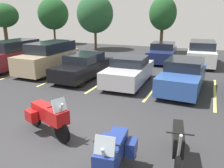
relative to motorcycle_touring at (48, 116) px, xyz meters
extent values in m
cube|color=#2D2D30|center=(0.44, -0.15, -0.71)|extent=(44.00, 44.00, 0.10)
cylinder|color=black|center=(0.68, -0.26, -0.33)|extent=(0.66, 0.35, 0.66)
cylinder|color=black|center=(-0.85, 0.32, -0.33)|extent=(0.66, 0.35, 0.66)
cube|color=#A51414|center=(-0.08, 0.03, 0.09)|extent=(1.28, 0.80, 0.49)
cylinder|color=#B2B2B7|center=(0.56, -0.22, 0.08)|extent=(0.50, 0.25, 1.13)
cylinder|color=black|center=(0.49, -0.19, 0.51)|extent=(0.25, 0.59, 0.04)
cube|color=#A51414|center=(0.58, -0.22, 0.14)|extent=(0.58, 0.60, 0.44)
cube|color=#B2C1CC|center=(0.63, -0.24, 0.55)|extent=(0.31, 0.47, 0.39)
cube|color=#A51414|center=(-0.31, 0.48, -0.03)|extent=(0.50, 0.38, 0.36)
cube|color=#A51414|center=(-0.55, -0.15, -0.03)|extent=(0.50, 0.38, 0.36)
cylinder|color=black|center=(3.90, 0.76, -0.33)|extent=(0.22, 0.68, 0.67)
cube|color=black|center=(4.02, -0.01, 0.10)|extent=(0.44, 1.19, 0.49)
cylinder|color=#B2B2B7|center=(4.12, -0.65, 0.09)|extent=(0.15, 0.52, 1.14)
cylinder|color=black|center=(4.11, -0.57, 0.52)|extent=(0.62, 0.13, 0.04)
cylinder|color=black|center=(2.61, -0.24, -0.36)|extent=(0.18, 0.62, 0.61)
cube|color=navy|center=(2.69, -1.01, 0.08)|extent=(0.52, 1.19, 0.52)
cylinder|color=#B2B2B7|center=(2.76, -1.66, 0.04)|extent=(0.12, 0.50, 1.08)
cylinder|color=black|center=(2.75, -1.58, 0.51)|extent=(0.62, 0.10, 0.04)
cube|color=navy|center=(2.76, -1.68, 0.13)|extent=(0.52, 0.49, 0.46)
cube|color=#B2C1CC|center=(2.77, -1.73, 0.55)|extent=(0.45, 0.21, 0.39)
cube|color=navy|center=(2.99, -0.63, -0.06)|extent=(0.28, 0.46, 0.36)
cube|color=navy|center=(2.32, -0.70, -0.06)|extent=(0.28, 0.46, 0.36)
cube|color=#EAE066|center=(-6.80, 6.54, -0.66)|extent=(0.12, 5.11, 0.01)
cube|color=#EAE066|center=(-3.85, 6.54, -0.66)|extent=(0.12, 5.11, 0.01)
cube|color=#EAE066|center=(-0.90, 6.54, -0.66)|extent=(0.12, 5.11, 0.01)
cube|color=#EAE066|center=(2.04, 6.54, -0.66)|extent=(0.12, 5.11, 0.01)
cube|color=#EAE066|center=(4.99, 6.54, -0.66)|extent=(0.12, 5.11, 0.01)
cylinder|color=black|center=(-10.61, 8.42, -0.36)|extent=(0.24, 0.61, 0.60)
cube|color=maroon|center=(-8.20, 6.83, 0.11)|extent=(2.10, 4.89, 1.09)
cube|color=black|center=(-8.19, 7.05, 0.98)|extent=(1.89, 3.28, 0.65)
cylinder|color=black|center=(-7.41, 5.16, -0.32)|extent=(0.24, 0.71, 0.70)
cylinder|color=black|center=(-7.31, 8.44, -0.32)|extent=(0.24, 0.71, 0.70)
cylinder|color=black|center=(-8.99, 8.50, -0.32)|extent=(0.24, 0.71, 0.70)
cube|color=tan|center=(-5.25, 6.87, 0.10)|extent=(2.00, 4.76, 1.12)
cube|color=black|center=(-5.25, 7.31, 0.98)|extent=(1.82, 3.28, 0.64)
cylinder|color=black|center=(-4.43, 5.25, -0.35)|extent=(0.23, 0.63, 0.63)
cylinder|color=black|center=(-6.11, 5.27, -0.35)|extent=(0.23, 0.63, 0.63)
cylinder|color=black|center=(-4.39, 8.47, -0.35)|extent=(0.23, 0.63, 0.63)
cylinder|color=black|center=(-6.07, 8.49, -0.35)|extent=(0.23, 0.63, 0.63)
cube|color=black|center=(-2.37, 6.38, -0.06)|extent=(1.92, 4.44, 0.75)
cube|color=black|center=(-2.37, 6.64, 0.56)|extent=(1.72, 2.23, 0.49)
cylinder|color=black|center=(-1.63, 4.86, -0.31)|extent=(0.24, 0.72, 0.72)
cylinder|color=black|center=(-3.19, 4.90, -0.31)|extent=(0.24, 0.72, 0.72)
cylinder|color=black|center=(-1.56, 7.85, -0.31)|extent=(0.24, 0.72, 0.72)
cylinder|color=black|center=(-3.11, 7.89, -0.31)|extent=(0.24, 0.72, 0.72)
cube|color=#B7B7BC|center=(0.53, 6.39, -0.04)|extent=(1.99, 4.32, 0.81)
cube|color=black|center=(0.53, 6.58, 0.60)|extent=(1.78, 1.86, 0.47)
cylinder|color=black|center=(1.38, 4.96, -0.33)|extent=(0.24, 0.68, 0.67)
cylinder|color=black|center=(-0.24, 4.92, -0.33)|extent=(0.24, 0.68, 0.67)
cylinder|color=black|center=(1.31, 7.86, -0.33)|extent=(0.24, 0.68, 0.67)
cylinder|color=black|center=(-0.31, 7.82, -0.33)|extent=(0.24, 0.68, 0.67)
cube|color=#2D519E|center=(3.41, 6.39, -0.02)|extent=(2.05, 4.62, 0.84)
cube|color=black|center=(3.43, 6.72, 0.65)|extent=(1.80, 2.29, 0.50)
cylinder|color=black|center=(4.14, 4.81, -0.32)|extent=(0.25, 0.70, 0.69)
cylinder|color=black|center=(2.55, 4.88, -0.32)|extent=(0.25, 0.70, 0.69)
cylinder|color=black|center=(4.28, 7.89, -0.32)|extent=(0.25, 0.70, 0.69)
cylinder|color=black|center=(2.68, 7.96, -0.32)|extent=(0.25, 0.70, 0.69)
cube|color=navy|center=(1.03, 13.29, -0.05)|extent=(2.16, 4.59, 0.83)
cube|color=black|center=(1.02, 13.51, 0.62)|extent=(1.86, 2.15, 0.51)
cylinder|color=black|center=(1.94, 11.82, -0.35)|extent=(0.26, 0.64, 0.63)
cylinder|color=black|center=(0.32, 11.72, -0.35)|extent=(0.26, 0.64, 0.63)
cylinder|color=black|center=(1.74, 14.86, -0.35)|extent=(0.26, 0.64, 0.63)
cylinder|color=black|center=(0.12, 14.76, -0.35)|extent=(0.26, 0.64, 0.63)
cube|color=white|center=(3.98, 13.37, 0.05)|extent=(2.11, 4.95, 0.99)
cube|color=black|center=(3.97, 13.55, 0.83)|extent=(1.88, 3.00, 0.56)
cylinder|color=black|center=(4.87, 11.75, -0.32)|extent=(0.25, 0.69, 0.68)
cylinder|color=black|center=(3.21, 11.68, -0.32)|extent=(0.25, 0.69, 0.68)
cylinder|color=black|center=(4.74, 15.06, -0.32)|extent=(0.25, 0.69, 0.68)
cylinder|color=black|center=(3.08, 14.99, -0.32)|extent=(0.25, 0.69, 0.68)
cylinder|color=#4C3823|center=(-0.03, 17.99, 0.42)|extent=(0.30, 0.30, 2.18)
ellipsoid|color=#1E4C23|center=(-0.03, 17.99, 3.09)|extent=(2.60, 2.60, 3.16)
cylinder|color=#4C3823|center=(-18.63, 16.31, 0.39)|extent=(0.43, 0.43, 2.11)
ellipsoid|color=#1E4C23|center=(-18.63, 16.31, 2.85)|extent=(3.47, 3.47, 2.81)
cylinder|color=#4C3823|center=(-13.93, 19.69, 0.22)|extent=(0.25, 0.25, 1.77)
ellipsoid|color=#1E4C23|center=(-13.93, 19.69, 3.03)|extent=(3.75, 3.75, 3.85)
cylinder|color=#4C3823|center=(-7.00, 17.43, 0.20)|extent=(0.26, 0.26, 1.73)
ellipsoid|color=#23512D|center=(-7.00, 17.43, 3.05)|extent=(3.81, 3.81, 3.97)
camera|label=1|loc=(4.52, -5.54, 3.14)|focal=37.67mm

